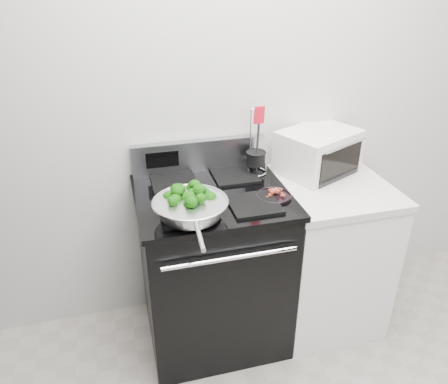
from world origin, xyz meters
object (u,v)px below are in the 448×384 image
object	(u,v)px
skillet	(191,207)
gas_range	(213,266)
utensil_holder	(256,162)
toaster_oven	(318,152)
bacon_plate	(274,194)

from	to	relation	value
skillet	gas_range	bearing A→B (deg)	57.45
utensil_holder	toaster_oven	bearing A→B (deg)	-8.49
bacon_plate	utensil_holder	xyz separation A→B (m)	(-0.00, 0.30, 0.05)
utensil_holder	gas_range	bearing A→B (deg)	-156.31
bacon_plate	toaster_oven	distance (m)	0.48
gas_range	toaster_oven	size ratio (longest dim) A/B	2.16
utensil_holder	toaster_oven	size ratio (longest dim) A/B	0.75
bacon_plate	toaster_oven	world-z (taller)	toaster_oven
gas_range	bacon_plate	world-z (taller)	gas_range
gas_range	toaster_oven	distance (m)	0.89
skillet	utensil_holder	bearing A→B (deg)	44.44
skillet	toaster_oven	distance (m)	0.91
bacon_plate	utensil_holder	world-z (taller)	utensil_holder
gas_range	skillet	distance (m)	0.58
bacon_plate	toaster_oven	size ratio (longest dim) A/B	0.34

